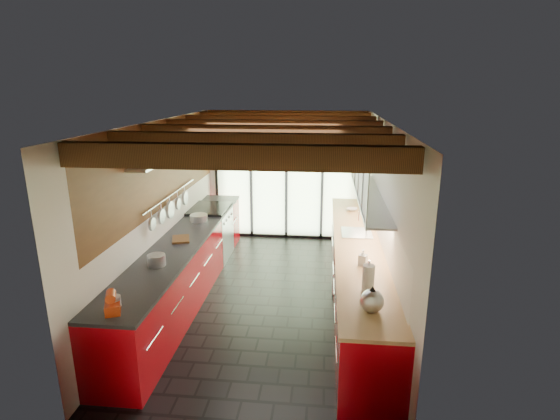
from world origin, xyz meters
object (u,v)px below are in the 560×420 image
at_px(stand_mixer, 113,303).
at_px(kettle, 372,300).
at_px(bowl, 352,209).
at_px(paper_towel, 368,278).
at_px(soap_bottle, 363,258).

relative_size(stand_mixer, kettle, 0.90).
height_order(stand_mixer, bowl, stand_mixer).
bearing_deg(paper_towel, stand_mixer, -164.43).
xyz_separation_m(paper_towel, soap_bottle, (0.00, 0.70, -0.04)).
bearing_deg(paper_towel, kettle, -90.00).
distance_m(stand_mixer, soap_bottle, 2.91).
xyz_separation_m(soap_bottle, bowl, (0.00, 2.47, -0.08)).
bearing_deg(bowl, kettle, -90.00).
height_order(kettle, bowl, kettle).
xyz_separation_m(paper_towel, bowl, (0.00, 3.17, -0.13)).
bearing_deg(soap_bottle, kettle, -90.00).
xyz_separation_m(stand_mixer, soap_bottle, (2.54, 1.41, 0.02)).
height_order(soap_bottle, bowl, soap_bottle).
bearing_deg(paper_towel, soap_bottle, 90.00).
relative_size(kettle, paper_towel, 0.88).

